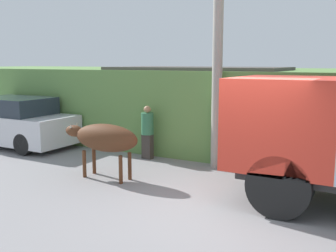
{
  "coord_description": "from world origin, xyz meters",
  "views": [
    {
      "loc": [
        2.29,
        -6.46,
        2.78
      ],
      "look_at": [
        -1.89,
        1.11,
        1.36
      ],
      "focal_mm": 42.0,
      "sensor_mm": 36.0,
      "label": 1
    }
  ],
  "objects_px": {
    "parked_suv": "(13,123)",
    "pedestrian_on_hill": "(147,130)",
    "utility_pole": "(217,62)",
    "brown_cow": "(104,138)"
  },
  "relations": [
    {
      "from": "parked_suv",
      "to": "pedestrian_on_hill",
      "type": "relative_size",
      "value": 2.86
    },
    {
      "from": "parked_suv",
      "to": "utility_pole",
      "type": "height_order",
      "value": "utility_pole"
    },
    {
      "from": "pedestrian_on_hill",
      "to": "utility_pole",
      "type": "xyz_separation_m",
      "value": [
        2.07,
        0.11,
        1.95
      ]
    },
    {
      "from": "brown_cow",
      "to": "parked_suv",
      "type": "distance_m",
      "value": 5.19
    },
    {
      "from": "pedestrian_on_hill",
      "to": "utility_pole",
      "type": "bearing_deg",
      "value": -172.63
    },
    {
      "from": "pedestrian_on_hill",
      "to": "parked_suv",
      "type": "bearing_deg",
      "value": 12.21
    },
    {
      "from": "parked_suv",
      "to": "pedestrian_on_hill",
      "type": "distance_m",
      "value": 4.89
    },
    {
      "from": "brown_cow",
      "to": "utility_pole",
      "type": "height_order",
      "value": "utility_pole"
    },
    {
      "from": "brown_cow",
      "to": "parked_suv",
      "type": "bearing_deg",
      "value": 164.59
    },
    {
      "from": "brown_cow",
      "to": "parked_suv",
      "type": "height_order",
      "value": "parked_suv"
    }
  ]
}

